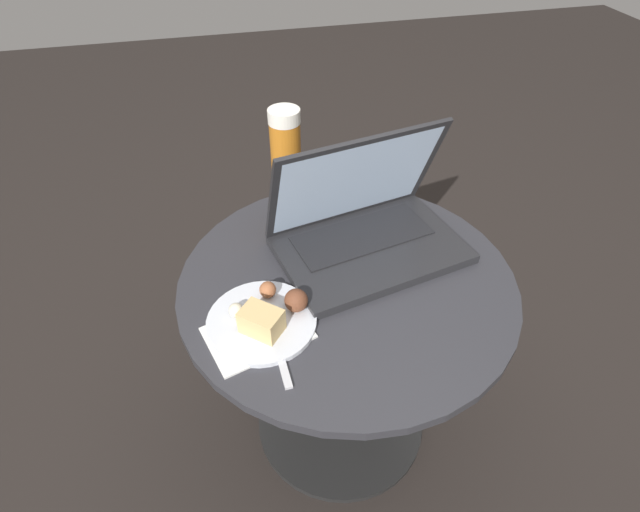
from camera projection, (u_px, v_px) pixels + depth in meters
ground_plane at (340, 420)px, 1.22m from camera, size 6.00×6.00×0.00m
table at (344, 332)px, 1.00m from camera, size 0.61×0.61×0.48m
napkin at (258, 333)px, 0.80m from camera, size 0.18×0.15×0.00m
laptop at (365, 226)px, 0.94m from camera, size 0.38×0.29×0.23m
beer_glass at (287, 171)px, 0.94m from camera, size 0.06×0.06×0.25m
snack_plate at (265, 317)px, 0.81m from camera, size 0.18×0.18×0.05m
fork at (274, 333)px, 0.80m from camera, size 0.03×0.19×0.01m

